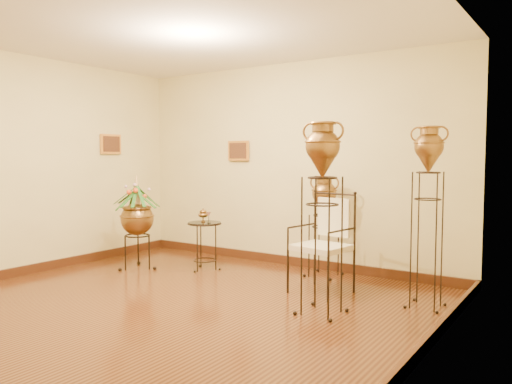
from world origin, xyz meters
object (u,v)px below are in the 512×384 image
Objects in this scene: amphora_tall at (427,215)px; amphora_mid at (322,217)px; planter_urn at (137,215)px; armchair at (321,243)px; side_table at (205,245)px.

amphora_tall is 0.98× the size of amphora_mid.
planter_urn reaches higher than armchair.
amphora_tall is at bearing -0.84° from side_table.
armchair reaches higher than side_table.
amphora_mid is 0.84m from armchair.
amphora_mid reaches higher than amphora_tall.
amphora_mid reaches higher than side_table.
amphora_mid is 2.30× the size of side_table.
side_table is at bearing 159.24° from amphora_mid.
armchair is at bearing -174.49° from amphora_tall.
amphora_tall is at bearing 44.78° from amphora_mid.
amphora_mid is at bearing -7.20° from planter_urn.
planter_urn is at bearing -173.94° from amphora_tall.
amphora_tall is 2.97m from side_table.
amphora_mid is 1.43× the size of planter_urn.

